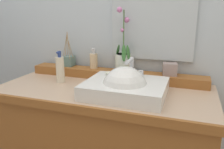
{
  "coord_description": "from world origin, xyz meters",
  "views": [
    {
      "loc": [
        0.48,
        -1.21,
        1.31
      ],
      "look_at": [
        0.06,
        -0.02,
        0.96
      ],
      "focal_mm": 37.18,
      "sensor_mm": 36.0,
      "label": 1
    }
  ],
  "objects_px": {
    "sink_basin": "(125,89)",
    "trinket_box": "(170,69)",
    "potted_plant": "(123,59)",
    "soap_bar": "(111,73)",
    "reed_diffuser": "(68,61)",
    "soap_dispenser": "(94,60)",
    "lotion_bottle": "(60,69)"
  },
  "relations": [
    {
      "from": "soap_bar",
      "to": "potted_plant",
      "type": "relative_size",
      "value": 0.17
    },
    {
      "from": "reed_diffuser",
      "to": "lotion_bottle",
      "type": "xyz_separation_m",
      "value": [
        0.06,
        -0.21,
        -0.01
      ]
    },
    {
      "from": "sink_basin",
      "to": "soap_dispenser",
      "type": "bearing_deg",
      "value": 135.94
    },
    {
      "from": "lotion_bottle",
      "to": "potted_plant",
      "type": "bearing_deg",
      "value": 27.67
    },
    {
      "from": "soap_bar",
      "to": "trinket_box",
      "type": "height_order",
      "value": "trinket_box"
    },
    {
      "from": "soap_dispenser",
      "to": "reed_diffuser",
      "type": "xyz_separation_m",
      "value": [
        -0.2,
        0.0,
        -0.02
      ]
    },
    {
      "from": "soap_dispenser",
      "to": "potted_plant",
      "type": "bearing_deg",
      "value": -3.42
    },
    {
      "from": "sink_basin",
      "to": "soap_bar",
      "type": "bearing_deg",
      "value": 138.08
    },
    {
      "from": "sink_basin",
      "to": "potted_plant",
      "type": "height_order",
      "value": "potted_plant"
    },
    {
      "from": "soap_bar",
      "to": "reed_diffuser",
      "type": "relative_size",
      "value": 0.29
    },
    {
      "from": "potted_plant",
      "to": "reed_diffuser",
      "type": "distance_m",
      "value": 0.42
    },
    {
      "from": "sink_basin",
      "to": "lotion_bottle",
      "type": "height_order",
      "value": "lotion_bottle"
    },
    {
      "from": "soap_bar",
      "to": "soap_dispenser",
      "type": "distance_m",
      "value": 0.28
    },
    {
      "from": "soap_bar",
      "to": "potted_plant",
      "type": "height_order",
      "value": "potted_plant"
    },
    {
      "from": "potted_plant",
      "to": "sink_basin",
      "type": "bearing_deg",
      "value": -71.62
    },
    {
      "from": "sink_basin",
      "to": "trinket_box",
      "type": "xyz_separation_m",
      "value": [
        0.2,
        0.29,
        0.06
      ]
    },
    {
      "from": "trinket_box",
      "to": "lotion_bottle",
      "type": "height_order",
      "value": "lotion_bottle"
    },
    {
      "from": "soap_dispenser",
      "to": "sink_basin",
      "type": "bearing_deg",
      "value": -44.06
    },
    {
      "from": "potted_plant",
      "to": "trinket_box",
      "type": "distance_m",
      "value": 0.3
    },
    {
      "from": "sink_basin",
      "to": "soap_bar",
      "type": "height_order",
      "value": "sink_basin"
    },
    {
      "from": "reed_diffuser",
      "to": "soap_bar",
      "type": "bearing_deg",
      "value": -27.0
    },
    {
      "from": "trinket_box",
      "to": "potted_plant",
      "type": "bearing_deg",
      "value": 170.69
    },
    {
      "from": "lotion_bottle",
      "to": "sink_basin",
      "type": "bearing_deg",
      "value": -12.46
    },
    {
      "from": "reed_diffuser",
      "to": "soap_dispenser",
      "type": "bearing_deg",
      "value": -1.24
    },
    {
      "from": "potted_plant",
      "to": "soap_dispenser",
      "type": "relative_size",
      "value": 2.91
    },
    {
      "from": "trinket_box",
      "to": "lotion_bottle",
      "type": "distance_m",
      "value": 0.69
    },
    {
      "from": "sink_basin",
      "to": "soap_bar",
      "type": "distance_m",
      "value": 0.17
    },
    {
      "from": "sink_basin",
      "to": "reed_diffuser",
      "type": "xyz_separation_m",
      "value": [
        -0.51,
        0.31,
        0.06
      ]
    },
    {
      "from": "potted_plant",
      "to": "lotion_bottle",
      "type": "bearing_deg",
      "value": -152.33
    },
    {
      "from": "lotion_bottle",
      "to": "reed_diffuser",
      "type": "bearing_deg",
      "value": 105.21
    },
    {
      "from": "reed_diffuser",
      "to": "lotion_bottle",
      "type": "bearing_deg",
      "value": -74.79
    },
    {
      "from": "trinket_box",
      "to": "reed_diffuser",
      "type": "bearing_deg",
      "value": 169.44
    }
  ]
}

